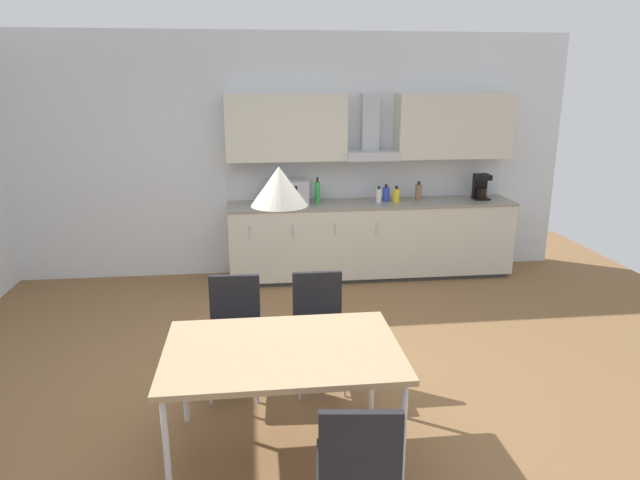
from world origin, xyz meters
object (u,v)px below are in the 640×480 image
(pendant_lamp, at_px, (279,186))
(coffee_maker, at_px, (481,187))
(bottle_green, at_px, (317,192))
(chair_far_left, at_px, (234,322))
(dining_table, at_px, (282,354))
(chair_far_right, at_px, (319,318))
(bottle_blue, at_px, (386,194))
(bottle_yellow, at_px, (396,195))
(microwave, at_px, (287,192))
(chair_near_right, at_px, (358,463))
(bottle_brown, at_px, (418,192))
(bottle_white, at_px, (379,195))

(pendant_lamp, bearing_deg, coffee_maker, 52.35)
(bottle_green, relative_size, chair_far_left, 0.34)
(dining_table, bearing_deg, chair_far_left, 110.10)
(dining_table, bearing_deg, chair_far_right, 69.57)
(bottle_blue, height_order, pendant_lamp, pendant_lamp)
(dining_table, xyz_separation_m, chair_far_left, (-0.32, 0.86, -0.15))
(bottle_yellow, xyz_separation_m, bottle_green, (-0.92, 0.09, 0.04))
(microwave, xyz_separation_m, bottle_blue, (1.17, 0.05, -0.06))
(bottle_yellow, height_order, chair_near_right, bottle_yellow)
(microwave, distance_m, pendant_lamp, 3.38)
(bottle_blue, relative_size, dining_table, 0.14)
(microwave, bearing_deg, bottle_yellow, -2.03)
(microwave, distance_m, bottle_yellow, 1.28)
(bottle_green, bearing_deg, bottle_yellow, -5.43)
(microwave, bearing_deg, chair_far_left, -102.83)
(coffee_maker, distance_m, chair_far_left, 3.83)
(coffee_maker, xyz_separation_m, bottle_brown, (-0.76, 0.03, -0.05))
(bottle_brown, height_order, chair_near_right, bottle_brown)
(bottle_yellow, relative_size, bottle_green, 0.65)
(coffee_maker, distance_m, dining_table, 4.22)
(bottle_white, bearing_deg, chair_near_right, -103.59)
(coffee_maker, distance_m, chair_far_right, 3.38)
(bottle_blue, relative_size, pendant_lamp, 0.61)
(coffee_maker, height_order, chair_far_right, coffee_maker)
(bottle_blue, distance_m, bottle_green, 0.82)
(bottle_yellow, height_order, chair_far_right, bottle_yellow)
(pendant_lamp, bearing_deg, bottle_green, 79.86)
(microwave, bearing_deg, bottle_blue, 2.26)
(coffee_maker, relative_size, bottle_blue, 1.53)
(bottle_white, height_order, pendant_lamp, pendant_lamp)
(bottle_brown, xyz_separation_m, dining_table, (-1.81, -3.36, -0.32))
(coffee_maker, height_order, chair_near_right, coffee_maker)
(bottle_blue, distance_m, chair_far_left, 3.07)
(coffee_maker, bearing_deg, bottle_brown, 177.53)
(chair_near_right, bearing_deg, bottle_blue, 75.30)
(chair_far_right, bearing_deg, chair_far_left, -179.99)
(bottle_yellow, bearing_deg, bottle_green, 174.57)
(chair_far_right, relative_size, chair_near_right, 1.00)
(microwave, height_order, chair_near_right, microwave)
(bottle_yellow, distance_m, chair_far_right, 2.72)
(chair_far_right, bearing_deg, dining_table, -110.43)
(bottle_yellow, relative_size, dining_table, 0.14)
(chair_far_left, bearing_deg, microwave, 77.17)
(bottle_green, height_order, pendant_lamp, pendant_lamp)
(bottle_yellow, distance_m, bottle_blue, 0.14)
(bottle_brown, relative_size, bottle_blue, 1.14)
(bottle_green, bearing_deg, bottle_brown, 0.80)
(chair_far_right, bearing_deg, bottle_yellow, 63.50)
(coffee_maker, distance_m, bottle_blue, 1.16)
(bottle_brown, distance_m, chair_near_right, 4.51)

